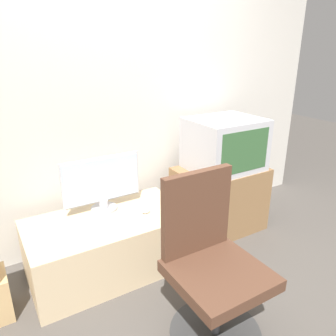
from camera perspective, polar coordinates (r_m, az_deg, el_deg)
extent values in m
plane|color=#4C4742|center=(2.23, 6.31, -26.44)|extent=(12.00, 12.00, 0.00)
cube|color=beige|center=(2.70, -10.20, 13.33)|extent=(4.40, 0.05, 2.60)
cube|color=#CCB289|center=(2.57, -10.21, -12.92)|extent=(1.17, 0.63, 0.44)
cube|color=olive|center=(3.07, 8.89, -5.32)|extent=(0.77, 0.53, 0.60)
cylinder|color=#B2B2B7|center=(2.59, -11.07, -6.89)|extent=(0.20, 0.20, 0.02)
cylinder|color=#B2B2B7|center=(2.57, -11.13, -6.04)|extent=(0.07, 0.07, 0.07)
cube|color=#B2B2B7|center=(2.50, -11.48, -1.97)|extent=(0.60, 0.01, 0.35)
cube|color=silver|center=(2.49, -11.44, -2.02)|extent=(0.57, 0.02, 0.32)
cube|color=silver|center=(2.42, -8.29, -8.91)|extent=(0.33, 0.11, 0.01)
ellipsoid|color=silver|center=(2.49, -3.83, -7.50)|extent=(0.06, 0.04, 0.03)
cube|color=#B7B7BC|center=(2.90, 9.79, 4.14)|extent=(0.61, 0.51, 0.45)
cube|color=#335B33|center=(2.72, 13.23, 2.80)|extent=(0.50, 0.01, 0.35)
cylinder|color=#333333|center=(2.21, 8.20, -26.55)|extent=(0.54, 0.54, 0.03)
cylinder|color=#4C4C51|center=(2.07, 8.50, -22.75)|extent=(0.05, 0.05, 0.37)
cube|color=#513323|center=(1.92, 8.86, -17.95)|extent=(0.50, 0.50, 0.07)
cube|color=#513323|center=(1.91, 5.01, -7.68)|extent=(0.45, 0.05, 0.51)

